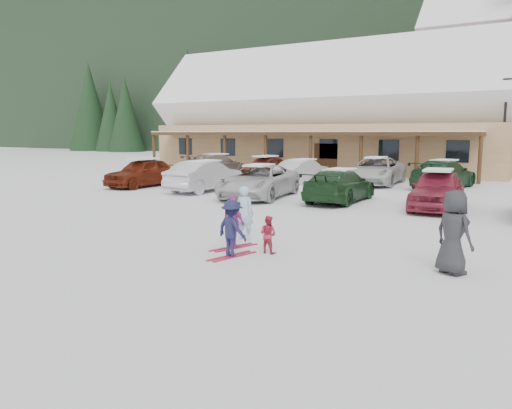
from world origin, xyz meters
The scene contains 22 objects.
ground centered at (0.00, 0.00, 0.00)m, with size 160.00×160.00×0.00m, color white.
day_lodge centered at (-9.00, 27.96, 3.94)m, with size 29.12×12.50×10.38m.
lamp_post centered at (4.49, 23.91, 3.54)m, with size 0.50×0.25×6.28m.
conifer_0 centered at (-26.00, 30.00, 5.69)m, with size 4.40×4.40×10.20m.
conifer_2 centered at (-30.00, 42.00, 6.83)m, with size 5.28×5.28×12.24m.
adult_skier centered at (0.03, 0.84, 0.76)m, with size 0.56×0.36×1.52m, color #A5D1E2.
toddler_red centered at (1.37, -0.20, 0.47)m, with size 0.46×0.36×0.95m, color #AB283E.
child_navy centered at (0.81, -0.98, 0.70)m, with size 0.90×0.52×1.39m, color #19193F.
skis_child_navy centered at (0.81, -0.98, 0.01)m, with size 0.20×1.40×0.03m, color maroon.
child_magenta centered at (0.33, -0.19, 0.68)m, with size 0.80×0.33×1.37m, color #BC3A92.
skis_child_magenta centered at (0.33, -0.19, 0.01)m, with size 0.20×1.40×0.03m, color maroon.
bystander_dark centered at (5.66, 0.21, 0.90)m, with size 0.88×0.57×1.80m, color #28282B.
parked_car_0 centered at (-12.23, 9.61, 0.79)m, with size 1.86×4.62×1.57m, color #601C0C.
parked_car_1 centered at (-7.95, 9.63, 0.78)m, with size 1.66×4.75×1.56m, color silver.
parked_car_2 centered at (-4.30, 8.90, 0.76)m, with size 2.52×5.46×1.52m, color silver.
parked_car_3 centered at (-0.58, 9.52, 0.71)m, with size 1.98×4.88×1.42m, color #1B3C1E.
parked_car_4 centered at (3.51, 9.42, 0.78)m, with size 1.84×4.58×1.56m, color maroon.
parked_car_7 centered at (-12.80, 17.43, 0.76)m, with size 2.12×5.22×1.52m, color #78695C.
parked_car_8 centered at (-8.63, 17.02, 0.75)m, with size 1.77×4.39×1.49m, color maroon.
parked_car_9 centered at (-5.63, 16.32, 0.70)m, with size 1.47×4.22×1.39m, color silver.
parked_car_10 centered at (-1.52, 17.51, 0.79)m, with size 2.61×5.67×1.57m, color silver.
parked_car_11 centered at (2.25, 17.39, 0.76)m, with size 2.14×5.26×1.53m, color #1A3E22.
Camera 1 is at (7.40, -10.81, 3.00)m, focal length 35.00 mm.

